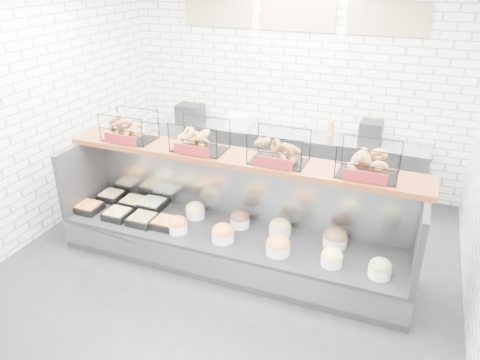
% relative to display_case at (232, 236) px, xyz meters
% --- Properties ---
extents(ground, '(5.50, 5.50, 0.00)m').
position_rel_display_case_xyz_m(ground, '(0.01, -0.34, -0.33)').
color(ground, black).
rests_on(ground, ground).
extents(room_shell, '(5.02, 5.51, 3.01)m').
position_rel_display_case_xyz_m(room_shell, '(0.01, 0.26, 1.73)').
color(room_shell, white).
rests_on(room_shell, ground).
extents(display_case, '(4.00, 0.90, 1.20)m').
position_rel_display_case_xyz_m(display_case, '(0.00, 0.00, 0.00)').
color(display_case, black).
rests_on(display_case, ground).
extents(bagel_shelf, '(4.10, 0.50, 0.40)m').
position_rel_display_case_xyz_m(bagel_shelf, '(0.01, 0.18, 1.05)').
color(bagel_shelf, '#4F2511').
rests_on(bagel_shelf, display_case).
extents(prep_counter, '(4.00, 0.60, 1.20)m').
position_rel_display_case_xyz_m(prep_counter, '(-0.00, 2.09, 0.14)').
color(prep_counter, '#93969B').
rests_on(prep_counter, ground).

